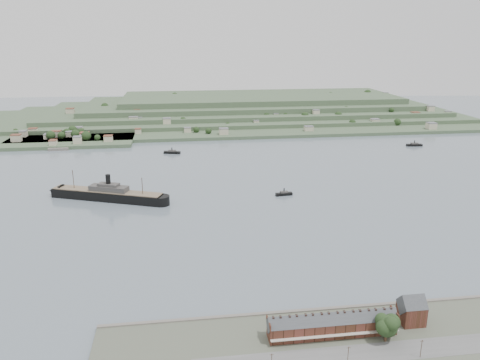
{
  "coord_description": "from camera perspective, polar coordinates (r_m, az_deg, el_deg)",
  "views": [
    {
      "loc": [
        -71.87,
        -331.74,
        124.03
      ],
      "look_at": [
        -22.31,
        30.0,
        10.64
      ],
      "focal_mm": 35.0,
      "sensor_mm": 36.0,
      "label": 1
    }
  ],
  "objects": [
    {
      "name": "ferry_west",
      "position": [
        517.46,
        -8.28,
        3.39
      ],
      "size": [
        18.64,
        9.36,
        6.74
      ],
      "color": "black",
      "rests_on": "ground"
    },
    {
      "name": "far_peninsula",
      "position": [
        740.22,
        0.04,
        8.54
      ],
      "size": [
        760.0,
        309.0,
        30.0
      ],
      "color": "#3D5539",
      "rests_on": "ground"
    },
    {
      "name": "ferry_east",
      "position": [
        584.01,
        20.48,
        4.06
      ],
      "size": [
        18.44,
        6.73,
        6.77
      ],
      "color": "black",
      "rests_on": "ground"
    },
    {
      "name": "fig_tree",
      "position": [
        210.63,
        17.59,
        -16.53
      ],
      "size": [
        11.33,
        9.81,
        12.64
      ],
      "color": "#412D1E",
      "rests_on": "ground"
    },
    {
      "name": "terrace_row",
      "position": [
        210.63,
        11.18,
        -16.92
      ],
      "size": [
        55.6,
        9.8,
        11.07
      ],
      "color": "#402416",
      "rests_on": "ground"
    },
    {
      "name": "steamship",
      "position": [
        382.38,
        -16.22,
        -1.66
      ],
      "size": [
        99.45,
        48.36,
        25.04
      ],
      "color": "black",
      "rests_on": "ground"
    },
    {
      "name": "ground",
      "position": [
        361.39,
        4.16,
        -2.87
      ],
      "size": [
        1400.0,
        1400.0,
        0.0
      ],
      "primitive_type": "plane",
      "color": "slate",
      "rests_on": "ground"
    },
    {
      "name": "gabled_building",
      "position": [
        226.78,
        20.18,
        -14.65
      ],
      "size": [
        10.4,
        10.18,
        14.09
      ],
      "color": "#402416",
      "rests_on": "ground"
    },
    {
      "name": "tugboat",
      "position": [
        379.56,
        5.38,
        -1.66
      ],
      "size": [
        13.89,
        5.11,
        6.11
      ],
      "color": "black",
      "rests_on": "ground"
    }
  ]
}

